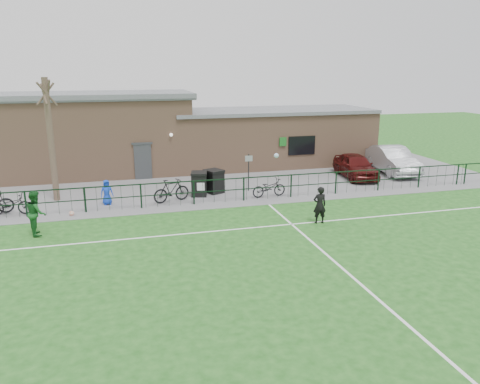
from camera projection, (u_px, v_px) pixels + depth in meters
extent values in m
plane|color=#1A5017|center=(279.00, 267.00, 15.59)|extent=(90.00, 90.00, 0.00)
cube|color=slate|center=(203.00, 177.00, 28.18)|extent=(34.00, 13.00, 0.02)
cube|color=white|center=(225.00, 203.00, 22.86)|extent=(28.00, 0.10, 0.01)
cube|color=white|center=(246.00, 228.00, 19.32)|extent=(28.00, 0.10, 0.01)
cube|color=white|center=(334.00, 261.00, 16.09)|extent=(0.10, 16.00, 0.01)
cube|color=black|center=(224.00, 190.00, 22.90)|extent=(28.00, 0.10, 1.20)
cylinder|color=#4C3A2E|center=(51.00, 141.00, 22.60)|extent=(0.30, 0.30, 6.00)
cube|color=black|center=(214.00, 182.00, 24.58)|extent=(1.04, 1.10, 1.15)
cube|color=black|center=(199.00, 185.00, 24.05)|extent=(0.93, 1.01, 1.15)
cylinder|color=black|center=(249.00, 172.00, 24.87)|extent=(0.08, 0.08, 2.00)
imported|color=#430C0B|center=(356.00, 166.00, 27.94)|extent=(2.18, 4.36, 1.43)
imported|color=#AAACB2|center=(392.00, 160.00, 29.17)|extent=(2.34, 5.14, 1.63)
imported|color=black|center=(10.00, 204.00, 20.96)|extent=(1.89, 0.87, 0.96)
imported|color=black|center=(171.00, 191.00, 22.92)|extent=(1.97, 1.13, 1.14)
imported|color=black|center=(269.00, 188.00, 23.84)|extent=(1.86, 0.82, 0.95)
imported|color=#143CC4|center=(107.00, 192.00, 22.47)|extent=(0.65, 0.49, 1.21)
imported|color=black|center=(320.00, 205.00, 19.78)|extent=(0.60, 0.40, 1.61)
sphere|color=white|center=(276.00, 156.00, 21.32)|extent=(0.22, 0.22, 0.22)
imported|color=#18541F|center=(36.00, 213.00, 18.42)|extent=(0.84, 0.99, 1.79)
sphere|color=silver|center=(72.00, 213.00, 20.92)|extent=(0.23, 0.23, 0.23)
cube|color=#A1775A|center=(194.00, 141.00, 30.52)|extent=(24.00, 5.00, 3.50)
cube|color=#A1775A|center=(92.00, 107.00, 28.35)|extent=(11.52, 5.00, 1.20)
cube|color=#53565B|center=(91.00, 95.00, 28.16)|extent=(12.02, 5.40, 0.28)
cube|color=#53565B|center=(271.00, 111.00, 31.37)|extent=(13.44, 5.30, 0.22)
cube|color=#383A3D|center=(143.00, 162.00, 27.47)|extent=(1.00, 0.08, 2.10)
cube|color=black|center=(302.00, 145.00, 29.83)|extent=(1.80, 0.08, 1.20)
cube|color=#19661E|center=(283.00, 142.00, 29.38)|extent=(0.45, 0.04, 0.55)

